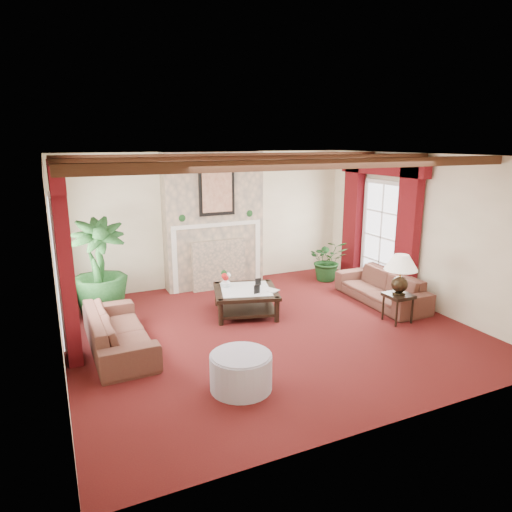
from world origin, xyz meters
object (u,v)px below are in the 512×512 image
sofa_right (382,283)px  coffee_table (246,301)px  ottoman (241,372)px  side_table (398,308)px  potted_palm (100,289)px  sofa_left (118,324)px

sofa_right → coffee_table: bearing=-100.5°
ottoman → side_table: bearing=15.4°
side_table → ottoman: size_ratio=0.64×
side_table → ottoman: bearing=-164.6°
coffee_table → sofa_right: bearing=4.6°
coffee_table → potted_palm: bearing=172.7°
side_table → sofa_right: bearing=66.8°
sofa_right → coffee_table: size_ratio=1.84×
side_table → ottoman: (-3.16, -0.87, -0.02)m
sofa_left → sofa_right: sofa_left is taller
potted_palm → side_table: size_ratio=3.53×
side_table → coffee_table: bearing=147.1°
sofa_left → potted_palm: (-0.06, 1.53, 0.08)m
coffee_table → ottoman: ottoman is taller
sofa_right → potted_palm: (-4.76, 1.51, 0.09)m
sofa_right → ottoman: sofa_right is taller
sofa_right → side_table: (-0.37, -0.86, -0.14)m
potted_palm → ottoman: potted_palm is taller
sofa_left → potted_palm: bearing=1.1°
potted_palm → coffee_table: size_ratio=1.60×
potted_palm → coffee_table: (2.27, -0.99, -0.25)m
sofa_left → side_table: sofa_left is taller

